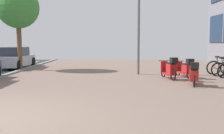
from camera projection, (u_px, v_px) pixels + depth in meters
ground at (49, 123)px, 5.01m from camera, size 21.00×40.00×0.13m
bicycle_rack_08 at (221, 68)px, 12.71m from camera, size 1.42×0.48×1.03m
scooter_near at (194, 74)px, 9.40m from camera, size 0.83×1.76×0.94m
scooter_mid at (185, 69)px, 11.50m from camera, size 0.56×1.76×0.94m
scooter_far at (170, 69)px, 10.96m from camera, size 0.57×1.72×1.03m
parked_car_far at (13, 58)px, 16.13m from camera, size 1.86×4.04×1.37m
lamp_post at (139, 6)px, 12.46m from camera, size 0.20×0.52×6.36m
street_tree at (18, 8)px, 14.64m from camera, size 2.49×2.49×5.00m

